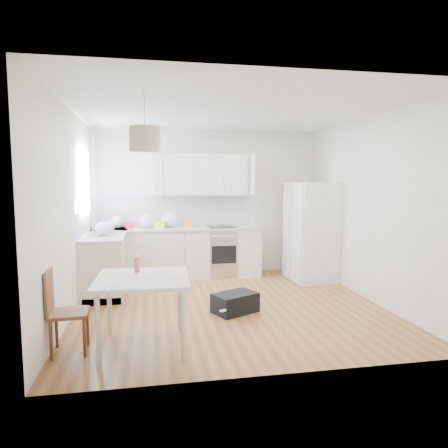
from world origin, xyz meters
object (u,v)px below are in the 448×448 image
Objects in this scene: dining_chair at (69,311)px; dining_table at (143,285)px; refrigerator at (312,231)px; gym_bag at (235,303)px.

dining_table is at bearing -2.30° from dining_chair.
refrigerator reaches higher than dining_table.
gym_bag is at bearing 39.63° from dining_table.
refrigerator is 4.43m from dining_chair.
dining_chair is (-0.74, -0.01, -0.24)m from dining_table.
refrigerator is at bearing 31.10° from dining_chair.
dining_table reaches higher than gym_bag.
dining_chair is at bearing 179.61° from gym_bag.
dining_table is at bearing -168.31° from gym_bag.
refrigerator is 2.00× the size of dining_chair.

